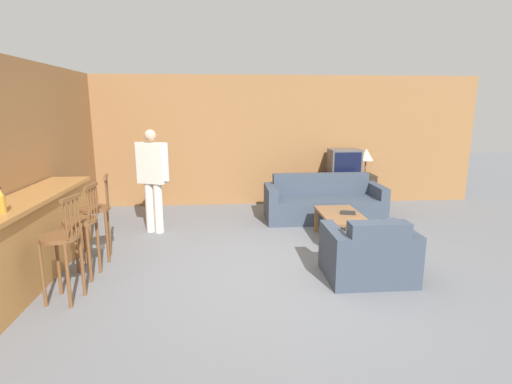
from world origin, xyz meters
The scene contains 16 objects.
ground_plane centered at (0.00, 0.00, 0.00)m, with size 24.00×24.00×0.00m, color slate.
wall_back centered at (0.00, 3.66, 1.30)m, with size 9.40×0.08×2.60m.
wall_left centered at (-3.12, 1.33, 1.30)m, with size 0.08×8.66×2.60m.
bar_counter centered at (-2.79, 0.14, 0.50)m, with size 0.55×2.79×0.98m.
bar_chair_near centered at (-2.20, -0.45, 0.61)m, with size 0.45×0.45×1.13m.
bar_chair_mid centered at (-2.20, 0.14, 0.61)m, with size 0.42×0.42×1.13m.
bar_chair_far centered at (-2.20, 0.71, 0.61)m, with size 0.45×0.45×1.13m.
couch_far centered at (1.24, 2.39, 0.29)m, with size 2.08×0.84×0.79m.
armchair_near centered at (1.14, -0.16, 0.29)m, with size 0.98×0.80×0.77m.
coffee_table centered at (1.20, 1.16, 0.37)m, with size 0.59×1.07×0.43m.
tv_unit centered at (1.87, 3.28, 0.33)m, with size 1.20×0.53×0.65m.
tv centered at (1.87, 3.28, 0.91)m, with size 0.60×0.46×0.51m.
bottle centered at (-2.70, -0.51, 1.10)m, with size 0.07×0.07×0.26m.
book_on_table centered at (1.30, 1.17, 0.44)m, with size 0.25×0.21×0.03m.
table_lamp centered at (2.30, 3.28, 1.04)m, with size 0.28×0.28×0.52m.
person_by_window centered at (-1.66, 1.86, 0.93)m, with size 0.55×0.34×1.65m.
Camera 1 is at (-0.54, -4.46, 2.01)m, focal length 28.00 mm.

